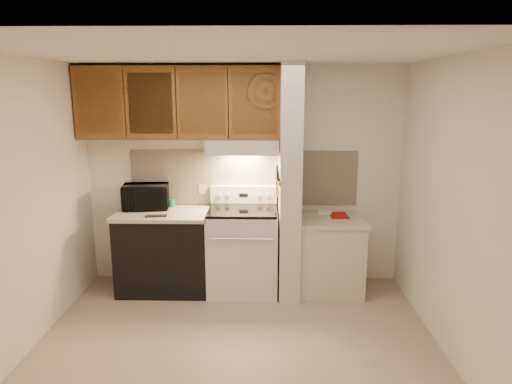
{
  "coord_description": "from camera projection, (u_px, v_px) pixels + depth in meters",
  "views": [
    {
      "loc": [
        0.24,
        -3.68,
        2.21
      ],
      "look_at": [
        0.16,
        0.75,
        1.23
      ],
      "focal_mm": 32.0,
      "sensor_mm": 36.0,
      "label": 1
    }
  ],
  "objects": [
    {
      "name": "knife_blade_a",
      "position": [
        278.0,
        189.0,
        4.72
      ],
      "size": [
        0.01,
        0.03,
        0.16
      ],
      "primitive_type": "cube",
      "color": "silver",
      "rests_on": "knife_strip"
    },
    {
      "name": "cab_gap_a",
      "position": [
        124.0,
        103.0,
        4.78
      ],
      "size": [
        0.01,
        0.01,
        0.73
      ],
      "primitive_type": "cube",
      "color": "black",
      "rests_on": "upper_cabinets"
    },
    {
      "name": "cab_gap_b",
      "position": [
        176.0,
        103.0,
        4.77
      ],
      "size": [
        0.01,
        0.01,
        0.73
      ],
      "primitive_type": "cube",
      "color": "black",
      "rests_on": "upper_cabinets"
    },
    {
      "name": "cab_door_a",
      "position": [
        99.0,
        103.0,
        4.79
      ],
      "size": [
        0.46,
        0.01,
        0.63
      ],
      "primitive_type": "cube",
      "color": "brown",
      "rests_on": "upper_cabinets"
    },
    {
      "name": "range_knob_right_inner",
      "position": [
        259.0,
        195.0,
        5.2
      ],
      "size": [
        0.05,
        0.02,
        0.05
      ],
      "primitive_type": "cylinder",
      "rotation": [
        1.57,
        0.0,
        0.0
      ],
      "color": "silver",
      "rests_on": "range_backguard"
    },
    {
      "name": "right_countertop",
      "position": [
        331.0,
        220.0,
        5.0
      ],
      "size": [
        0.74,
        0.64,
        0.04
      ],
      "primitive_type": "cube",
      "color": "beige",
      "rests_on": "right_cab_base"
    },
    {
      "name": "outlet",
      "position": [
        203.0,
        189.0,
        5.28
      ],
      "size": [
        0.08,
        0.01,
        0.12
      ],
      "primitive_type": "cube",
      "color": "beige",
      "rests_on": "backsplash"
    },
    {
      "name": "left_countertop",
      "position": [
        163.0,
        214.0,
        5.03
      ],
      "size": [
        1.04,
        0.67,
        0.04
      ],
      "primitive_type": "cube",
      "color": "beige",
      "rests_on": "dishwasher_front"
    },
    {
      "name": "cab_door_b",
      "position": [
        150.0,
        103.0,
        4.78
      ],
      "size": [
        0.46,
        0.01,
        0.63
      ],
      "primitive_type": "cube",
      "color": "brown",
      "rests_on": "upper_cabinets"
    },
    {
      "name": "knife_blade_c",
      "position": [
        277.0,
        188.0,
        4.88
      ],
      "size": [
        0.01,
        0.04,
        0.2
      ],
      "primitive_type": "cube",
      "color": "silver",
      "rests_on": "knife_strip"
    },
    {
      "name": "range_hood",
      "position": [
        243.0,
        146.0,
        4.97
      ],
      "size": [
        0.78,
        0.44,
        0.15
      ],
      "primitive_type": "cube",
      "color": "beige",
      "rests_on": "upper_cabinets"
    },
    {
      "name": "wall_back",
      "position": [
        244.0,
        176.0,
        5.27
      ],
      "size": [
        3.6,
        2.5,
        0.02
      ],
      "primitive_type": "cube",
      "rotation": [
        1.57,
        0.0,
        0.0
      ],
      "color": "white",
      "rests_on": "floor"
    },
    {
      "name": "knife_blade_d",
      "position": [
        277.0,
        184.0,
        4.96
      ],
      "size": [
        0.01,
        0.04,
        0.16
      ],
      "primitive_type": "cube",
      "color": "silver",
      "rests_on": "knife_strip"
    },
    {
      "name": "floor",
      "position": [
        237.0,
        344.0,
        4.07
      ],
      "size": [
        3.6,
        3.6,
        0.0
      ],
      "primitive_type": "plane",
      "color": "tan",
      "rests_on": "ground"
    },
    {
      "name": "range_backguard",
      "position": [
        244.0,
        194.0,
        5.25
      ],
      "size": [
        0.76,
        0.08,
        0.2
      ],
      "primitive_type": "cube",
      "color": "silver",
      "rests_on": "range_body"
    },
    {
      "name": "range_display",
      "position": [
        244.0,
        195.0,
        5.21
      ],
      "size": [
        0.1,
        0.01,
        0.04
      ],
      "primitive_type": "cube",
      "color": "black",
      "rests_on": "range_backguard"
    },
    {
      "name": "knife_handle_a",
      "position": [
        278.0,
        175.0,
        4.67
      ],
      "size": [
        0.02,
        0.02,
        0.1
      ],
      "primitive_type": "cylinder",
      "color": "black",
      "rests_on": "knife_strip"
    },
    {
      "name": "knife_blade_b",
      "position": [
        277.0,
        189.0,
        4.79
      ],
      "size": [
        0.01,
        0.04,
        0.18
      ],
      "primitive_type": "cube",
      "color": "silver",
      "rests_on": "knife_strip"
    },
    {
      "name": "wall_left",
      "position": [
        22.0,
        208.0,
        3.84
      ],
      "size": [
        0.02,
        3.0,
        2.5
      ],
      "primitive_type": "cube",
      "color": "white",
      "rests_on": "floor"
    },
    {
      "name": "knife_handle_c",
      "position": [
        277.0,
        172.0,
        4.85
      ],
      "size": [
        0.02,
        0.02,
        0.1
      ],
      "primitive_type": "cylinder",
      "color": "black",
      "rests_on": "knife_strip"
    },
    {
      "name": "spoon_rest",
      "position": [
        156.0,
        216.0,
        4.83
      ],
      "size": [
        0.24,
        0.1,
        0.02
      ],
      "primitive_type": "cube",
      "rotation": [
        0.0,
        0.0,
        0.13
      ],
      "color": "black",
      "rests_on": "left_countertop"
    },
    {
      "name": "teal_jar",
      "position": [
        171.0,
        203.0,
        5.23
      ],
      "size": [
        0.1,
        0.1,
        0.1
      ],
      "primitive_type": "cylinder",
      "rotation": [
        0.0,
        0.0,
        -0.14
      ],
      "color": "#206856",
      "rests_on": "left_countertop"
    },
    {
      "name": "microwave",
      "position": [
        146.0,
        197.0,
        5.14
      ],
      "size": [
        0.54,
        0.41,
        0.28
      ],
      "primitive_type": "imported",
      "rotation": [
        0.0,
        0.0,
        0.14
      ],
      "color": "black",
      "rests_on": "left_countertop"
    },
    {
      "name": "knife_strip",
      "position": [
        278.0,
        177.0,
        4.85
      ],
      "size": [
        0.02,
        0.42,
        0.04
      ],
      "primitive_type": "cube",
      "color": "black",
      "rests_on": "partition_pillar"
    },
    {
      "name": "knife_blade_e",
      "position": [
        277.0,
        184.0,
        5.04
      ],
      "size": [
        0.01,
        0.04,
        0.18
      ],
      "primitive_type": "cube",
      "color": "silver",
      "rests_on": "knife_strip"
    },
    {
      "name": "upper_cabinets",
      "position": [
        179.0,
        103.0,
        4.93
      ],
      "size": [
        2.18,
        0.33,
        0.77
      ],
      "primitive_type": "cube",
      "color": "brown",
      "rests_on": "wall_back"
    },
    {
      "name": "range_knob_left_outer",
      "position": [
        219.0,
        195.0,
        5.21
      ],
      "size": [
        0.05,
        0.02,
        0.05
      ],
      "primitive_type": "cylinder",
      "rotation": [
        1.57,
        0.0,
        0.0
      ],
      "color": "silver",
      "rests_on": "range_backguard"
    },
    {
      "name": "oven_handle",
      "position": [
        241.0,
        239.0,
        4.7
      ],
      "size": [
        0.65,
        0.02,
        0.02
      ],
      "primitive_type": "cylinder",
      "rotation": [
        0.0,
        1.57,
        0.0
      ],
      "color": "silver",
      "rests_on": "range_body"
    },
    {
      "name": "hood_lip",
      "position": [
        242.0,
        153.0,
        4.77
      ],
      "size": [
        0.78,
        0.04,
        0.06
      ],
      "primitive_type": "cube",
      "color": "beige",
      "rests_on": "range_hood"
    },
    {
      "name": "cab_door_d",
      "position": [
        254.0,
        104.0,
        4.76
      ],
      "size": [
        0.46,
        0.01,
        0.63
      ],
      "primitive_type": "cube",
      "color": "brown",
      "rests_on": "upper_cabinets"
    },
    {
      "name": "cooktop",
      "position": [
        243.0,
        210.0,
        5.0
      ],
      "size": [
        0.74,
        0.64,
        0.03
      ],
      "primitive_type": "cube",
      "color": "black",
      "rests_on": "range_body"
    },
    {
      "name": "knife_handle_b",
      "position": [
        278.0,
        173.0,
        4.76
      ],
      "size": [
        0.02,
        0.02,
        0.1
      ],
      "primitive_type": "cylinder",
      "color": "black",
      "rests_on": "knife_strip"
    },
    {
      "name": "wall_right",
      "position": [
        453.0,
        210.0,
        3.77
      ],
      "size": [
        0.02,
        3.0,
        2.5
      ],
      "primitive_type": "cube",
      "color": "white",
      "rests_on": "floor"
    },
    {
      "name": "knife_handle_e",
      "position": [
        277.0,
        170.0,
        4.98
      ],
      "size": [
        0.02,
        0.02,
        0.1
      ],
      "primitive_type": "cylinder",
      "color": "black",
      "rests_on": "knife_strip"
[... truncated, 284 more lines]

